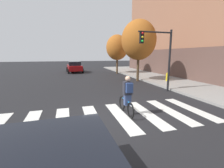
{
  "coord_description": "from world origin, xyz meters",
  "views": [
    {
      "loc": [
        -1.67,
        -5.98,
        2.56
      ],
      "look_at": [
        0.8,
        2.59,
        0.91
      ],
      "focal_mm": 25.51,
      "sensor_mm": 36.0,
      "label": 1
    }
  ],
  "objects_px": {
    "street_tree_near": "(139,40)",
    "sedan_mid": "(74,67)",
    "fire_hydrant": "(167,77)",
    "traffic_light_near": "(159,50)",
    "street_tree_mid": "(117,48)",
    "cyclist": "(127,96)"
  },
  "relations": [
    {
      "from": "traffic_light_near",
      "to": "fire_hydrant",
      "type": "distance_m",
      "value": 4.82
    },
    {
      "from": "street_tree_near",
      "to": "cyclist",
      "type": "bearing_deg",
      "value": -117.9
    },
    {
      "from": "traffic_light_near",
      "to": "street_tree_mid",
      "type": "distance_m",
      "value": 11.21
    },
    {
      "from": "traffic_light_near",
      "to": "street_tree_near",
      "type": "height_order",
      "value": "street_tree_near"
    },
    {
      "from": "sedan_mid",
      "to": "fire_hydrant",
      "type": "height_order",
      "value": "sedan_mid"
    },
    {
      "from": "sedan_mid",
      "to": "street_tree_mid",
      "type": "height_order",
      "value": "street_tree_mid"
    },
    {
      "from": "fire_hydrant",
      "to": "street_tree_mid",
      "type": "height_order",
      "value": "street_tree_mid"
    },
    {
      "from": "sedan_mid",
      "to": "street_tree_near",
      "type": "distance_m",
      "value": 11.69
    },
    {
      "from": "sedan_mid",
      "to": "street_tree_mid",
      "type": "bearing_deg",
      "value": -30.38
    },
    {
      "from": "traffic_light_near",
      "to": "fire_hydrant",
      "type": "bearing_deg",
      "value": 46.6
    },
    {
      "from": "traffic_light_near",
      "to": "fire_hydrant",
      "type": "xyz_separation_m",
      "value": [
        2.9,
        3.06,
        -2.33
      ]
    },
    {
      "from": "fire_hydrant",
      "to": "street_tree_mid",
      "type": "distance_m",
      "value": 8.92
    },
    {
      "from": "cyclist",
      "to": "street_tree_mid",
      "type": "height_order",
      "value": "street_tree_mid"
    },
    {
      "from": "sedan_mid",
      "to": "street_tree_near",
      "type": "bearing_deg",
      "value": -60.73
    },
    {
      "from": "fire_hydrant",
      "to": "sedan_mid",
      "type": "bearing_deg",
      "value": 124.47
    },
    {
      "from": "fire_hydrant",
      "to": "street_tree_mid",
      "type": "xyz_separation_m",
      "value": [
        -2.27,
        8.11,
        2.96
      ]
    },
    {
      "from": "fire_hydrant",
      "to": "street_tree_near",
      "type": "xyz_separation_m",
      "value": [
        -2.27,
        1.51,
        3.37
      ]
    },
    {
      "from": "street_tree_near",
      "to": "sedan_mid",
      "type": "bearing_deg",
      "value": 119.27
    },
    {
      "from": "traffic_light_near",
      "to": "street_tree_near",
      "type": "relative_size",
      "value": 0.73
    },
    {
      "from": "sedan_mid",
      "to": "street_tree_near",
      "type": "xyz_separation_m",
      "value": [
        5.51,
        -9.83,
        3.09
      ]
    },
    {
      "from": "traffic_light_near",
      "to": "street_tree_mid",
      "type": "bearing_deg",
      "value": 86.79
    },
    {
      "from": "cyclist",
      "to": "street_tree_near",
      "type": "xyz_separation_m",
      "value": [
        4.24,
        8.02,
        3.06
      ]
    }
  ]
}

